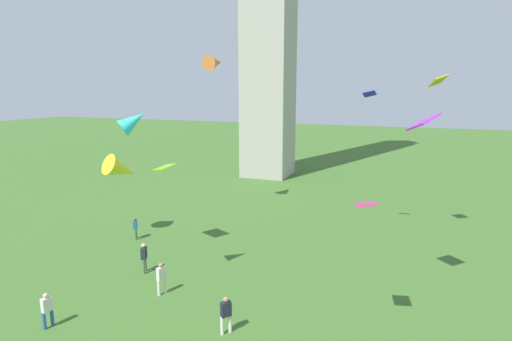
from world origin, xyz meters
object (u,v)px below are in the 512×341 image
Objects in this scene: person_0 at (47,308)px; person_3 at (226,313)px; kite_flying_3 at (438,81)px; kite_flying_5 at (165,167)px; person_1 at (144,256)px; kite_flying_0 at (122,169)px; person_4 at (135,227)px; kite_flying_4 at (366,204)px; person_2 at (161,277)px; kite_flying_1 at (423,122)px; kite_flying_7 at (133,121)px; kite_flying_6 at (215,62)px; kite_flying_2 at (369,94)px.

person_0 is 8.01m from person_3.
kite_flying_3 is 0.79× the size of kite_flying_5.
person_3 is at bearing 39.98° from person_1.
person_4 is at bearing -177.19° from kite_flying_0.
kite_flying_4 reaches higher than kite_flying_0.
kite_flying_1 reaches higher than person_2.
kite_flying_5 reaches higher than person_4.
person_1 is at bearing -10.03° from kite_flying_7.
kite_flying_0 is 10.58m from kite_flying_7.
person_1 is 5.77m from person_4.
kite_flying_4 is (-1.94, -4.21, -2.95)m from kite_flying_1.
person_4 is (-6.26, 6.14, -0.08)m from person_2.
kite_flying_7 is (-5.39, 1.44, 8.03)m from person_3.
kite_flying_0 is at bearing -0.91° from kite_flying_7.
kite_flying_6 is at bearing -94.12° from kite_flying_0.
person_0 is 1.06× the size of kite_flying_3.
kite_flying_5 is at bearing -134.41° from person_4.
kite_flying_0 is 2.40× the size of kite_flying_4.
kite_flying_2 reaches higher than person_3.
kite_flying_7 is at bearing -64.81° from kite_flying_3.
kite_flying_1 is 9.14m from kite_flying_2.
kite_flying_6 is 1.22× the size of kite_flying_7.
kite_flying_4 is at bearing -171.47° from kite_flying_5.
person_0 is 10.75m from kite_flying_5.
kite_flying_1 is 1.92× the size of kite_flying_2.
kite_flying_6 is (-15.79, 10.67, 3.62)m from kite_flying_1.
kite_flying_3 is (15.99, 16.77, 10.08)m from person_0.
kite_flying_2 is at bearing -155.65° from person_3.
kite_flying_6 is at bearing -155.29° from kite_flying_1.
person_1 is 17.04m from kite_flying_6.
kite_flying_2 is 0.45× the size of kite_flying_6.
kite_flying_5 is (-3.00, 5.28, 4.61)m from person_2.
person_3 reaches higher than person_2.
kite_flying_5 is (0.02, 9.69, 4.65)m from person_0.
kite_flying_3 reaches higher than kite_flying_0.
person_1 is 0.59× the size of kite_flying_0.
person_2 is at bearing 113.50° from kite_flying_6.
kite_flying_1 reaches higher than kite_flying_5.
kite_flying_4 is at bearing 103.82° from kite_flying_2.
person_4 is 0.77× the size of kite_flying_6.
person_4 is at bearing -4.85° from kite_flying_7.
kite_flying_3 reaches higher than person_2.
person_1 is at bearing 50.16° from kite_flying_2.
person_1 is at bearing -107.40° from person_2.
kite_flying_1 reaches higher than person_1.
kite_flying_4 is at bearing 117.98° from person_0.
kite_flying_2 is at bearing 110.96° from person_1.
kite_flying_5 is at bearing -130.29° from person_2.
kite_flying_0 is 4.69m from kite_flying_5.
person_3 is at bearing -48.22° from kite_flying_3.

